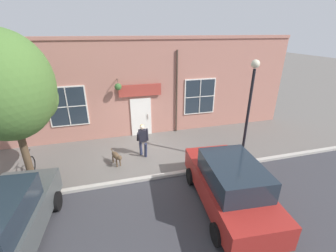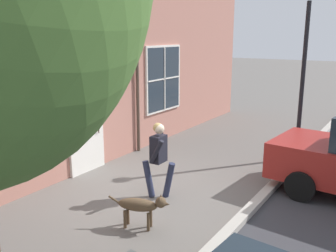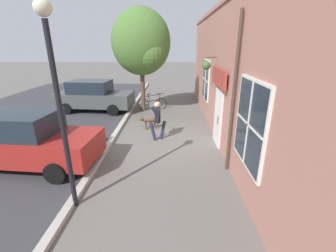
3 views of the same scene
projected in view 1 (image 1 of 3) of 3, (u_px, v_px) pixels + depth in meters
ground_plane at (142, 154)px, 10.62m from camera, size 90.00×90.00×0.00m
storefront_facade at (133, 89)px, 11.69m from camera, size 0.95×18.00×5.15m
pedestrian_walking at (143, 138)px, 10.13m from camera, size 0.67×0.55×1.58m
dog_on_leash at (117, 156)px, 9.62m from camera, size 1.06×0.47×0.64m
street_tree_by_curb at (10, 89)px, 7.12m from camera, size 3.16×2.85×5.53m
leaning_bicycle at (30, 170)px, 8.74m from camera, size 1.74×0.18×1.00m
parked_car_nearest_curb at (0, 226)px, 5.63m from camera, size 4.43×2.20×1.75m
parked_car_mid_block at (229, 184)px, 7.15m from camera, size 4.43×2.20×1.75m
street_lamp at (250, 99)px, 8.76m from camera, size 0.32×0.32×4.42m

